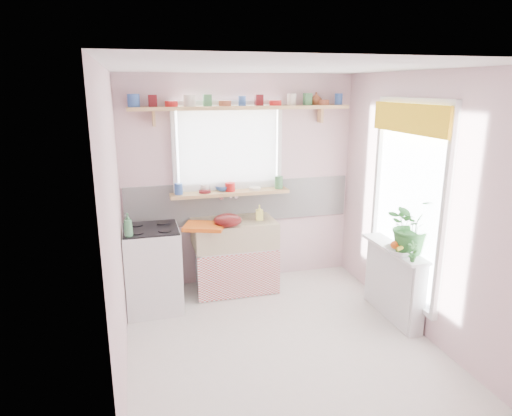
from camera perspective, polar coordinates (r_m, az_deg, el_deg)
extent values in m
plane|color=white|center=(4.51, 3.06, -16.53)|extent=(3.20, 3.20, 0.00)
plane|color=white|center=(3.85, 3.60, 17.13)|extent=(3.20, 3.20, 0.00)
plane|color=beige|center=(5.50, -1.99, 3.38)|extent=(2.80, 0.00, 2.80)
plane|color=beige|center=(2.63, 14.62, -10.38)|extent=(2.80, 0.00, 2.80)
plane|color=beige|center=(3.81, -17.12, -2.56)|extent=(0.00, 3.20, 3.20)
plane|color=beige|center=(4.63, 19.99, 0.26)|extent=(0.00, 3.20, 3.20)
cube|color=white|center=(5.54, -1.93, 0.82)|extent=(2.74, 0.03, 0.50)
cube|color=#CE8592|center=(5.59, -1.91, -1.18)|extent=(2.74, 0.02, 0.12)
cube|color=white|center=(5.39, -3.58, 7.45)|extent=(1.20, 0.01, 1.00)
cube|color=white|center=(5.33, -3.44, 7.36)|extent=(1.15, 0.02, 0.95)
cube|color=white|center=(4.78, 18.58, 0.84)|extent=(0.01, 1.10, 1.90)
cube|color=yellow|center=(4.62, 18.53, 10.57)|extent=(0.03, 1.20, 0.28)
cube|color=white|center=(5.47, -2.71, -7.38)|extent=(0.85, 0.55, 0.55)
cube|color=#CB403B|center=(5.22, -2.03, -8.51)|extent=(0.95, 0.02, 0.53)
cube|color=#C0AF8D|center=(5.32, -2.76, -3.15)|extent=(0.95, 0.55, 0.30)
cylinder|color=silver|center=(5.45, -3.39, 1.65)|extent=(0.03, 0.22, 0.03)
cube|color=white|center=(5.06, -12.74, -7.49)|extent=(0.58, 0.58, 0.90)
cube|color=black|center=(4.91, -13.04, -2.58)|extent=(0.56, 0.56, 0.02)
cylinder|color=black|center=(4.77, -14.65, -3.01)|extent=(0.14, 0.14, 0.01)
cylinder|color=black|center=(4.78, -11.30, -2.78)|extent=(0.14, 0.14, 0.01)
cylinder|color=black|center=(5.04, -14.71, -2.06)|extent=(0.14, 0.14, 0.01)
cylinder|color=black|center=(5.05, -11.54, -1.84)|extent=(0.14, 0.14, 0.01)
cube|color=white|center=(5.01, 16.83, -8.98)|extent=(0.15, 0.90, 0.75)
cube|color=white|center=(4.85, 16.87, -4.87)|extent=(0.22, 0.95, 0.03)
cube|color=tan|center=(5.37, -3.24, 1.90)|extent=(1.40, 0.22, 0.04)
cube|color=tan|center=(5.26, -1.74, 12.43)|extent=(2.52, 0.24, 0.04)
cylinder|color=#3359A5|center=(5.11, -15.05, 12.76)|extent=(0.11, 0.11, 0.12)
cylinder|color=#590F14|center=(5.12, -12.79, 12.90)|extent=(0.11, 0.11, 0.12)
cylinder|color=red|center=(5.13, -10.53, 12.68)|extent=(0.11, 0.11, 0.06)
cylinder|color=silver|center=(5.15, -8.31, 13.12)|extent=(0.11, 0.11, 0.12)
cylinder|color=#3F7F4C|center=(5.18, -6.10, 13.20)|extent=(0.11, 0.11, 0.12)
cylinder|color=#A55133|center=(5.22, -3.90, 12.93)|extent=(0.11, 0.11, 0.06)
cylinder|color=#3359A5|center=(5.26, -1.75, 13.30)|extent=(0.11, 0.11, 0.12)
cylinder|color=#590F14|center=(5.31, 0.37, 13.32)|extent=(0.11, 0.11, 0.12)
cylinder|color=red|center=(5.37, 2.45, 13.00)|extent=(0.11, 0.11, 0.06)
cylinder|color=silver|center=(5.43, 4.48, 13.31)|extent=(0.11, 0.11, 0.12)
cylinder|color=#3F7F4C|center=(5.50, 6.47, 13.29)|extent=(0.11, 0.11, 0.12)
cylinder|color=#A55133|center=(5.57, 8.39, 12.94)|extent=(0.11, 0.11, 0.06)
cylinder|color=#3359A5|center=(5.65, 10.28, 13.19)|extent=(0.11, 0.11, 0.12)
cylinder|color=#3359A5|center=(5.26, -9.87, 2.32)|extent=(0.11, 0.11, 0.12)
cylinder|color=#590F14|center=(5.30, -6.54, 2.53)|extent=(0.11, 0.11, 0.12)
cylinder|color=red|center=(5.36, -3.25, 2.42)|extent=(0.11, 0.11, 0.06)
cylinder|color=silver|center=(5.43, -0.05, 2.92)|extent=(0.11, 0.11, 0.12)
cylinder|color=#3F7F4C|center=(5.51, 3.07, 3.09)|extent=(0.11, 0.11, 0.12)
cube|color=#D95B13|center=(5.02, -6.48, -2.30)|extent=(0.52, 0.45, 0.04)
ellipsoid|color=#530E0E|center=(5.05, -3.58, -1.55)|extent=(0.39, 0.39, 0.14)
imported|color=#296528|center=(4.66, 18.88, -2.04)|extent=(0.56, 0.51, 0.56)
imported|color=silver|center=(4.65, 17.54, -5.13)|extent=(0.37, 0.37, 0.07)
imported|color=#2C6829|center=(4.47, 19.01, -5.19)|extent=(0.11, 0.08, 0.20)
imported|color=#F6F16D|center=(5.28, 0.43, -0.58)|extent=(0.09, 0.09, 0.18)
imported|color=white|center=(5.37, -6.41, 2.50)|extent=(0.12, 0.12, 0.09)
imported|color=#31599F|center=(5.40, -4.12, 2.51)|extent=(0.25, 0.25, 0.06)
imported|color=#A55632|center=(5.60, 7.53, 13.41)|extent=(0.17, 0.17, 0.15)
imported|color=#448857|center=(4.66, -15.71, -2.06)|extent=(0.11, 0.11, 0.24)
sphere|color=#FE5D15|center=(4.63, 17.60, -4.46)|extent=(0.08, 0.08, 0.08)
sphere|color=#FE5D15|center=(4.69, 18.02, -4.26)|extent=(0.08, 0.08, 0.08)
sphere|color=#FE5D15|center=(4.62, 16.94, -4.45)|extent=(0.08, 0.08, 0.08)
cylinder|color=yellow|center=(4.60, 18.15, -4.50)|extent=(0.18, 0.04, 0.10)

